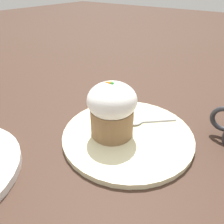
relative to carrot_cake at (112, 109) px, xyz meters
name	(u,v)px	position (x,y,z in m)	size (l,w,h in m)	color
ground_plane	(127,137)	(-0.02, -0.02, -0.07)	(4.00, 4.00, 0.00)	#3D281E
dessert_plate	(128,135)	(-0.02, -0.02, -0.06)	(0.26, 0.26, 0.01)	beige
carrot_cake	(112,109)	(0.00, 0.00, 0.00)	(0.09, 0.09, 0.11)	olive
spoon	(140,121)	(-0.03, -0.07, -0.05)	(0.10, 0.09, 0.01)	#B7B7BC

